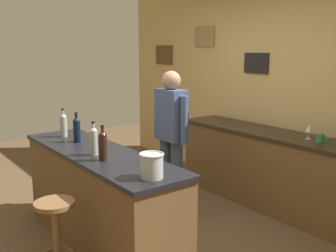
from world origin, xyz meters
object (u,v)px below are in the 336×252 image
bartender (171,133)px  wine_glass_a (309,129)px  wine_bottle_a (64,124)px  ice_bucket (152,165)px  wine_bottle_b (77,129)px  coffee_mug (321,138)px  wine_bottle_c (94,140)px  bar_stool (56,228)px  wine_bottle_d (103,145)px

bartender → wine_glass_a: size_ratio=10.45×
bartender → wine_bottle_a: size_ratio=5.29×
ice_bucket → wine_bottle_b: bearing=178.6°
wine_bottle_a → coffee_mug: wine_bottle_a is taller
wine_bottle_c → bar_stool: bearing=-61.8°
bartender → wine_glass_a: bartender is taller
bar_stool → coffee_mug: (0.65, 2.59, 0.49)m
wine_bottle_d → ice_bucket: (0.63, 0.07, -0.04)m
wine_bottle_a → bartender: bearing=58.2°
ice_bucket → wine_bottle_d: bearing=-173.9°
wine_bottle_b → ice_bucket: wine_bottle_b is taller
wine_bottle_d → ice_bucket: wine_bottle_d is taller
wine_bottle_b → wine_bottle_c: bearing=-8.8°
wine_bottle_c → wine_bottle_d: bearing=-4.2°
bartender → wine_bottle_c: bartender is taller
wine_bottle_a → wine_bottle_b: (0.32, 0.01, 0.00)m
wine_bottle_a → ice_bucket: (1.69, -0.02, -0.04)m
bar_stool → coffee_mug: 2.72m
bar_stool → coffee_mug: bearing=76.0°
wine_bottle_a → wine_bottle_c: same height
bartender → ice_bucket: 1.48m
ice_bucket → coffee_mug: bearing=87.9°
ice_bucket → wine_glass_a: (-0.09, 2.10, -0.01)m
bar_stool → coffee_mug: size_ratio=5.44×
bar_stool → wine_bottle_c: (-0.26, 0.48, 0.60)m
wine_bottle_b → wine_bottle_d: size_ratio=1.00×
bartender → wine_bottle_b: (-0.29, -0.98, 0.12)m
bartender → coffee_mug: (1.16, 1.05, 0.01)m
bar_stool → ice_bucket: 0.96m
bartender → wine_bottle_d: size_ratio=5.29×
wine_glass_a → wine_bottle_b: bearing=-121.8°
coffee_mug → ice_bucket: bearing=-92.1°
wine_bottle_b → wine_glass_a: size_ratio=1.97×
wine_bottle_a → wine_bottle_c: bearing=-5.0°
wine_bottle_b → wine_bottle_c: size_ratio=1.00×
bar_stool → wine_bottle_d: (-0.06, 0.47, 0.60)m
bartender → wine_bottle_c: 1.10m
wine_bottle_b → ice_bucket: 1.38m
bartender → coffee_mug: bearing=42.2°
bar_stool → wine_bottle_d: bearing=96.9°
bartender → wine_bottle_c: size_ratio=5.29×
bartender → wine_bottle_d: bearing=-67.1°
ice_bucket → coffee_mug: ice_bucket is taller
wine_bottle_d → coffee_mug: 2.24m
bar_stool → wine_glass_a: size_ratio=4.39×
bartender → wine_bottle_d: (0.46, -1.08, 0.12)m
wine_glass_a → wine_bottle_d: bearing=-103.8°
wine_bottle_d → wine_bottle_a: bearing=175.1°
wine_bottle_a → coffee_mug: (1.77, 2.04, -0.11)m
ice_bucket → coffee_mug: size_ratio=1.50×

